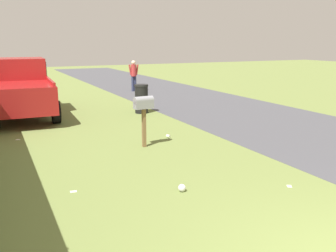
{
  "coord_description": "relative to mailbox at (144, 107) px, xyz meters",
  "views": [
    {
      "loc": [
        -2.08,
        3.83,
        2.7
      ],
      "look_at": [
        4.67,
        0.55,
        0.96
      ],
      "focal_mm": 39.14,
      "sensor_mm": 36.0,
      "label": 1
    }
  ],
  "objects": [
    {
      "name": "litter_wrapper_midfield_b",
      "position": [
        -3.72,
        -1.47,
        -1.07
      ],
      "size": [
        0.15,
        0.13,
        0.01
      ],
      "primitive_type": "cube",
      "rotation": [
        0.0,
        0.0,
        2.61
      ],
      "color": "silver",
      "rests_on": "ground"
    },
    {
      "name": "litter_bag_near_hydrant",
      "position": [
        -3.04,
        0.5,
        -1.0
      ],
      "size": [
        0.14,
        0.14,
        0.14
      ],
      "primitive_type": "sphere",
      "color": "silver",
      "rests_on": "ground"
    },
    {
      "name": "litter_wrapper_midfield_a",
      "position": [
        -2.18,
        2.3,
        -1.07
      ],
      "size": [
        0.1,
        0.13,
        0.01
      ],
      "primitive_type": "cube",
      "rotation": [
        0.0,
        0.0,
        1.42
      ],
      "color": "silver",
      "rests_on": "ground"
    },
    {
      "name": "pedestrian",
      "position": [
        10.49,
        -3.69,
        -0.09
      ],
      "size": [
        0.3,
        0.57,
        1.69
      ],
      "rotation": [
        0.0,
        0.0,
        3.1
      ],
      "color": "#2D3351",
      "rests_on": "ground"
    },
    {
      "name": "litter_wrapper_far_scatter",
      "position": [
        2.2,
        2.94,
        -1.07
      ],
      "size": [
        0.14,
        0.15,
        0.01
      ],
      "primitive_type": "cube",
      "rotation": [
        0.0,
        0.0,
        0.96
      ],
      "color": "silver",
      "rests_on": "ground"
    },
    {
      "name": "trash_bin",
      "position": [
        4.39,
        -1.69,
        -0.52
      ],
      "size": [
        0.52,
        0.52,
        1.1
      ],
      "color": "black",
      "rests_on": "ground"
    },
    {
      "name": "litter_cup_by_mailbox",
      "position": [
        0.58,
        -0.98,
        -1.03
      ],
      "size": [
        0.13,
        0.12,
        0.08
      ],
      "primitive_type": "cylinder",
      "rotation": [
        0.0,
        1.57,
        3.72
      ],
      "color": "white",
      "rests_on": "ground"
    },
    {
      "name": "mailbox",
      "position": [
        0.0,
        0.0,
        0.0
      ],
      "size": [
        0.24,
        0.52,
        1.34
      ],
      "rotation": [
        0.0,
        0.0,
        0.08
      ],
      "color": "brown",
      "rests_on": "ground"
    },
    {
      "name": "road_asphalt",
      "position": [
        -0.53,
        -5.1,
        -1.07
      ],
      "size": [
        60.0,
        5.52,
        0.01
      ],
      "primitive_type": "cube",
      "color": "#47474C",
      "rests_on": "ground"
    },
    {
      "name": "pickup_truck",
      "position": [
        6.02,
        2.44,
        0.03
      ],
      "size": [
        5.62,
        2.33,
        2.09
      ],
      "rotation": [
        0.0,
        0.0,
        -0.04
      ],
      "color": "maroon",
      "rests_on": "ground"
    }
  ]
}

